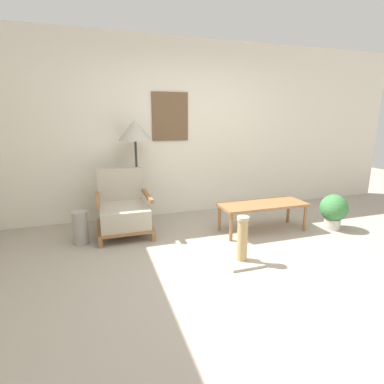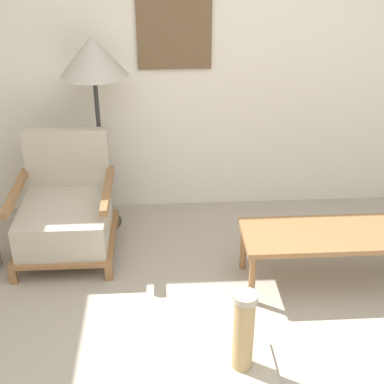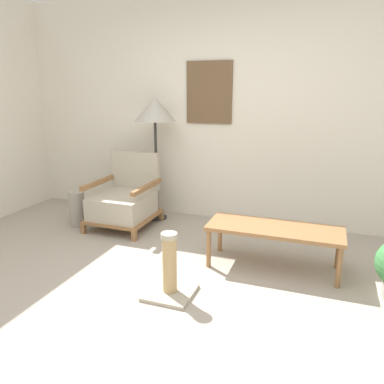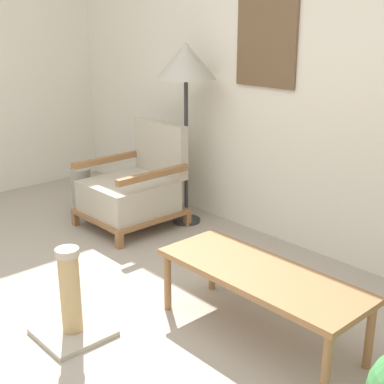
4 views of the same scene
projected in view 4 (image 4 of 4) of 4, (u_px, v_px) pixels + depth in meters
ground_plane at (27, 345)px, 2.90m from camera, size 14.00×14.00×0.00m
wall_back at (292, 67)px, 3.88m from camera, size 8.00×0.09×2.70m
armchair at (134, 189)px, 4.49m from camera, size 0.70×0.75×0.85m
floor_lamp at (186, 66)px, 4.24m from camera, size 0.49×0.49×1.51m
coffee_table at (260, 278)px, 2.88m from camera, size 1.20×0.46×0.40m
vase at (81, 191)px, 4.79m from camera, size 0.18×0.18×0.42m
scratching_post at (71, 306)px, 2.94m from camera, size 0.37×0.37×0.53m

